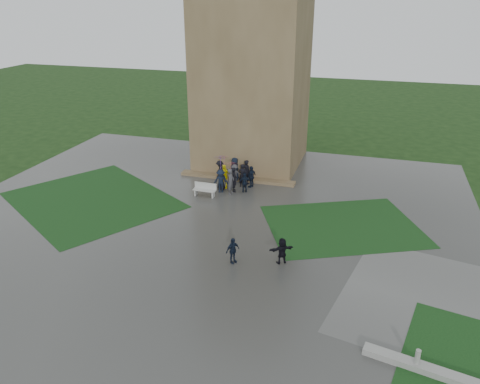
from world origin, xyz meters
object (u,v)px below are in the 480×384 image
(bench, at_px, (205,189))
(pedestrian_near, at_px, (282,251))
(pedestrian_mid, at_px, (233,250))
(tower, at_px, (253,52))

(bench, height_order, pedestrian_near, pedestrian_near)
(pedestrian_mid, bearing_deg, tower, 46.51)
(pedestrian_mid, relative_size, pedestrian_near, 0.99)
(tower, height_order, pedestrian_near, tower)
(tower, height_order, pedestrian_mid, tower)
(bench, height_order, pedestrian_mid, pedestrian_mid)
(pedestrian_near, bearing_deg, tower, -102.11)
(bench, distance_m, pedestrian_mid, 9.13)
(pedestrian_mid, distance_m, pedestrian_near, 2.59)
(tower, xyz_separation_m, bench, (-1.26, -8.07, -8.50))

